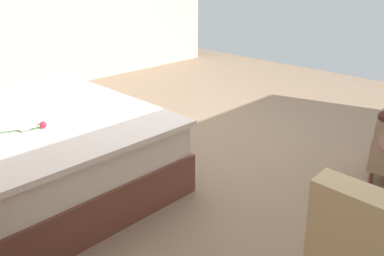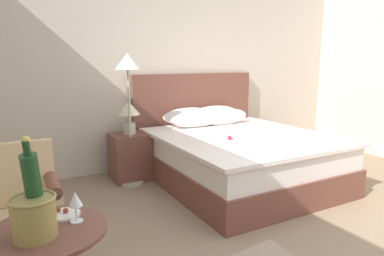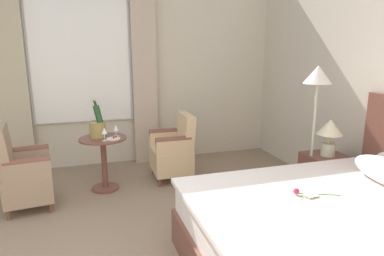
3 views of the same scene
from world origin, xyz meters
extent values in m
plane|color=#8B725A|center=(0.00, 0.00, 0.00)|extent=(7.50, 7.50, 0.00)
cube|color=brown|center=(0.36, 1.77, 0.16)|extent=(1.82, 2.14, 0.32)
cube|color=white|center=(0.36, 1.77, 0.44)|extent=(1.77, 2.07, 0.25)
cube|color=white|center=(0.36, 1.71, 0.59)|extent=(1.86, 2.01, 0.04)
cylinder|color=#2D6628|center=(0.14, 1.72, 0.62)|extent=(0.14, 0.32, 0.01)
sphere|color=#DB2342|center=(0.07, 1.57, 0.64)|extent=(0.05, 0.05, 0.05)
ellipsoid|color=#33702D|center=(0.14, 1.56, 0.63)|extent=(0.03, 0.05, 0.01)
cube|color=white|center=(0.14, 1.66, 0.62)|extent=(0.09, 0.12, 0.00)
cube|color=#DBB787|center=(-2.07, 1.28, 0.65)|extent=(0.54, 0.16, 0.47)
cube|color=#DBB787|center=(-1.84, 1.05, 0.51)|extent=(0.10, 0.46, 0.18)
cylinder|color=brown|center=(-1.84, 1.05, 0.61)|extent=(0.10, 0.46, 0.09)
cylinder|color=brown|center=(-1.49, -0.41, 0.05)|extent=(0.04, 0.04, 0.11)
cylinder|color=brown|center=(-1.44, -0.82, 0.05)|extent=(0.04, 0.04, 0.11)
camera|label=1|loc=(-2.35, 2.54, 1.60)|focal=35.00mm
camera|label=2|loc=(-2.08, -1.49, 1.47)|focal=32.00mm
camera|label=3|loc=(2.23, 0.03, 1.74)|focal=32.00mm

